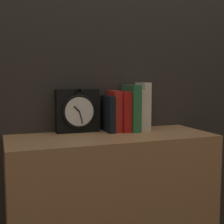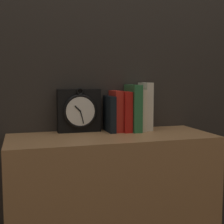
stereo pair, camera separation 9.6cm
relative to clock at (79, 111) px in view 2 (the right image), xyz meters
name	(u,v)px [view 2 (the right image)]	position (x,y,z in m)	size (l,w,h in m)	color
wall_back	(100,51)	(0.12, 0.07, 0.29)	(6.00, 0.05, 2.60)	#2D2823
clock	(79,111)	(0.00, 0.00, 0.00)	(0.20, 0.07, 0.21)	black
book_slot0_black	(110,114)	(0.14, -0.03, -0.02)	(0.03, 0.14, 0.17)	black
book_slot1_red	(116,111)	(0.17, -0.03, 0.00)	(0.04, 0.13, 0.20)	red
book_slot2_red	(124,111)	(0.21, -0.04, -0.01)	(0.04, 0.14, 0.19)	red
book_slot3_green	(133,108)	(0.26, -0.04, 0.01)	(0.04, 0.16, 0.22)	#296839
book_slot4_cream	(139,110)	(0.29, -0.03, 0.00)	(0.03, 0.14, 0.20)	beige
book_slot5_cream	(145,106)	(0.33, -0.02, 0.01)	(0.04, 0.12, 0.23)	beige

